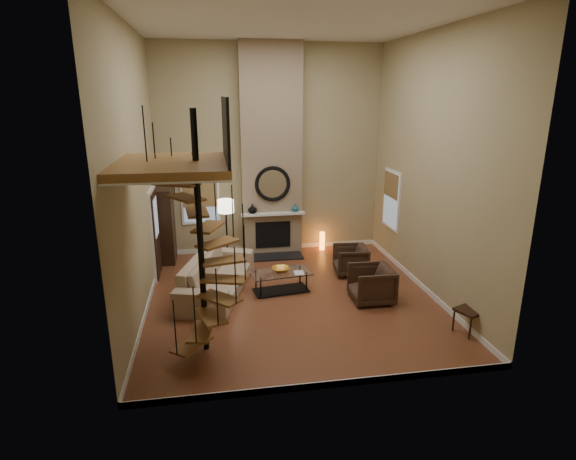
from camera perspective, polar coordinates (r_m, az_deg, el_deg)
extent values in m
cube|color=brown|center=(10.03, 0.38, -8.37)|extent=(6.00, 6.50, 0.01)
cube|color=tan|center=(12.40, -2.21, 9.72)|extent=(6.00, 0.02, 5.50)
cube|color=tan|center=(6.10, 5.68, 2.54)|extent=(6.00, 0.02, 5.50)
cube|color=tan|center=(9.19, -18.47, 6.50)|extent=(0.02, 6.50, 5.50)
cube|color=tan|center=(10.16, 17.47, 7.48)|extent=(0.02, 6.50, 5.50)
cube|color=silver|center=(9.19, 0.45, 24.53)|extent=(6.00, 6.50, 0.01)
cube|color=white|center=(12.98, -2.07, -2.15)|extent=(6.00, 0.02, 0.12)
cube|color=white|center=(7.24, 5.03, -18.56)|extent=(6.00, 0.02, 0.12)
cube|color=white|center=(9.98, -17.00, -8.86)|extent=(0.02, 6.50, 0.12)
cube|color=white|center=(10.88, 16.20, -6.63)|extent=(0.02, 6.50, 0.12)
cube|color=#8F785D|center=(12.21, -2.09, 9.62)|extent=(1.60, 0.38, 5.50)
cube|color=black|center=(12.37, -1.66, -3.31)|extent=(1.50, 0.60, 0.04)
cube|color=black|center=(12.48, -1.87, -0.57)|extent=(0.95, 0.02, 0.72)
cube|color=white|center=(12.24, -1.84, 2.00)|extent=(1.70, 0.18, 0.06)
torus|color=black|center=(12.12, -1.92, 5.74)|extent=(0.94, 0.10, 0.94)
cylinder|color=white|center=(12.13, -1.92, 5.75)|extent=(0.80, 0.01, 0.80)
imported|color=black|center=(12.18, -4.44, 2.64)|extent=(0.24, 0.24, 0.25)
imported|color=#1C5862|center=(12.33, 0.89, 2.77)|extent=(0.20, 0.20, 0.21)
cube|color=white|center=(12.47, -10.85, 4.12)|extent=(1.02, 0.04, 1.52)
cube|color=#8C9EB2|center=(12.45, -10.85, 4.10)|extent=(0.90, 0.01, 1.40)
cube|color=#9B7945|center=(12.39, -10.90, 5.03)|extent=(0.90, 0.01, 0.98)
cube|color=white|center=(12.15, 12.74, 3.68)|extent=(0.04, 1.02, 1.52)
cube|color=#8C9EB2|center=(12.14, 12.63, 3.68)|extent=(0.01, 0.90, 1.40)
cube|color=#9B7945|center=(12.06, 12.68, 5.46)|extent=(0.01, 0.90, 0.63)
cube|color=white|center=(11.30, -16.24, -0.42)|extent=(0.06, 1.05, 2.16)
cube|color=black|center=(11.31, -16.05, -0.53)|extent=(0.05, 0.90, 2.05)
cube|color=#8C9EB2|center=(11.19, -16.07, 1.56)|extent=(0.01, 0.60, 0.90)
cube|color=olive|center=(7.26, -14.14, 7.83)|extent=(1.70, 2.20, 0.12)
cube|color=white|center=(7.27, -14.10, 7.24)|extent=(1.70, 2.20, 0.03)
cube|color=black|center=(7.18, -7.77, 12.34)|extent=(0.04, 2.20, 0.94)
cylinder|color=black|center=(7.50, -10.86, -0.89)|extent=(0.10, 0.10, 4.02)
cube|color=olive|center=(7.95, -11.83, -13.72)|extent=(0.71, 0.78, 0.04)
cylinder|color=black|center=(7.49, -13.85, -11.74)|extent=(0.02, 0.02, 0.94)
cube|color=olive|center=(7.75, -10.77, -12.28)|extent=(0.46, 0.77, 0.04)
cylinder|color=black|center=(7.22, -11.51, -10.37)|extent=(0.02, 0.02, 0.94)
cube|color=olive|center=(7.64, -9.55, -10.47)|extent=(0.55, 0.79, 0.04)
cylinder|color=black|center=(7.12, -8.81, -8.29)|extent=(0.02, 0.02, 0.94)
cube|color=olive|center=(7.61, -8.52, -8.35)|extent=(0.75, 0.74, 0.04)
cylinder|color=black|center=(7.19, -6.56, -5.68)|extent=(0.02, 0.02, 0.94)
cube|color=olive|center=(7.64, -7.97, -6.08)|extent=(0.79, 0.53, 0.04)
cylinder|color=black|center=(7.39, -5.41, -2.87)|extent=(0.02, 0.02, 0.94)
cube|color=olive|center=(7.71, -8.05, -3.80)|extent=(0.77, 0.48, 0.04)
cylinder|color=black|center=(7.64, -5.57, -0.17)|extent=(0.02, 0.02, 0.94)
cube|color=olive|center=(7.77, -8.72, -1.63)|extent=(0.77, 0.72, 0.04)
cylinder|color=black|center=(7.87, -6.90, 2.24)|extent=(0.02, 0.02, 0.94)
cube|color=olive|center=(7.79, -9.85, 0.37)|extent=(0.58, 0.79, 0.04)
cylinder|color=black|center=(8.00, -9.05, 4.30)|extent=(0.02, 0.02, 0.94)
cube|color=olive|center=(7.75, -11.22, 2.20)|extent=(0.41, 0.75, 0.04)
cylinder|color=black|center=(8.01, -11.62, 6.07)|extent=(0.02, 0.02, 0.94)
cube|color=olive|center=(7.64, -12.57, 3.92)|extent=(0.68, 0.79, 0.04)
cylinder|color=black|center=(7.87, -14.16, 7.65)|extent=(0.02, 0.02, 0.94)
cube|color=olive|center=(7.47, -13.63, 5.61)|extent=(0.80, 0.64, 0.04)
cylinder|color=black|center=(7.60, -16.21, 9.19)|extent=(0.02, 0.02, 0.94)
cube|color=olive|center=(7.27, -14.19, 7.35)|extent=(0.72, 0.34, 0.04)
cylinder|color=black|center=(7.25, -17.33, 10.84)|extent=(0.02, 0.02, 0.94)
cube|color=black|center=(12.26, -14.95, 0.50)|extent=(0.42, 0.89, 1.98)
imported|color=tan|center=(10.27, -8.85, -5.53)|extent=(1.85, 3.01, 0.82)
imported|color=#3A261B|center=(11.25, 8.13, -3.72)|extent=(0.84, 0.82, 0.71)
imported|color=#3A261B|center=(9.94, 10.76, -6.65)|extent=(0.89, 0.86, 0.79)
cube|color=silver|center=(10.15, -0.87, -5.32)|extent=(1.39, 0.84, 0.02)
cube|color=black|center=(10.31, -0.86, -7.46)|extent=(1.27, 0.71, 0.02)
cylinder|color=black|center=(9.91, -3.39, -7.28)|extent=(0.04, 0.04, 0.48)
cylinder|color=black|center=(10.19, 2.31, -6.57)|extent=(0.04, 0.04, 0.48)
cylinder|color=black|center=(10.30, -4.01, -6.33)|extent=(0.04, 0.04, 0.48)
cylinder|color=black|center=(10.58, 1.49, -5.68)|extent=(0.04, 0.04, 0.48)
imported|color=orange|center=(10.17, -0.92, -4.91)|extent=(0.38, 0.38, 0.09)
imported|color=gray|center=(10.06, 1.24, -5.39)|extent=(0.23, 0.30, 0.03)
cylinder|color=black|center=(11.95, -7.46, -4.21)|extent=(0.36, 0.36, 0.03)
cylinder|color=black|center=(11.69, -7.60, -0.61)|extent=(0.04, 0.04, 1.55)
cylinder|color=#F2E5C6|center=(11.50, -7.74, 2.96)|extent=(0.40, 0.40, 0.32)
cylinder|color=orange|center=(12.94, 4.26, -1.37)|extent=(0.15, 0.15, 0.52)
cube|color=black|center=(9.09, 21.62, -9.28)|extent=(0.56, 0.56, 0.05)
cube|color=black|center=(9.14, 22.57, -7.46)|extent=(0.19, 0.39, 0.51)
cylinder|color=black|center=(8.96, 21.68, -11.31)|extent=(0.05, 0.05, 0.41)
cylinder|color=black|center=(9.23, 23.05, -10.63)|extent=(0.05, 0.05, 0.41)
cylinder|color=black|center=(9.15, 19.86, -10.52)|extent=(0.05, 0.05, 0.41)
cylinder|color=black|center=(9.41, 21.26, -9.89)|extent=(0.05, 0.05, 0.41)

